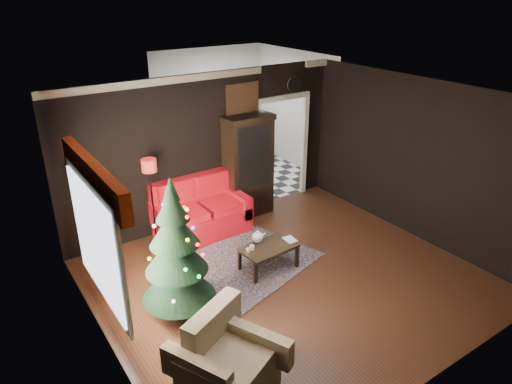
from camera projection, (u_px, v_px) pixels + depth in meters
floor at (289, 279)px, 7.21m from camera, size 5.50×5.50×0.00m
ceiling at (295, 100)px, 6.06m from camera, size 5.50×5.50×0.00m
wall_back at (207, 150)px, 8.52m from camera, size 5.50×0.00×5.50m
wall_front at (443, 283)px, 4.75m from camera, size 5.50×0.00×5.50m
wall_left at (98, 255)px, 5.23m from camera, size 0.00×5.50×5.50m
wall_right at (417, 160)px, 8.05m from camera, size 0.00×5.50×5.50m
doorway at (281, 151)px, 9.54m from camera, size 1.10×0.10×2.10m
left_window at (96, 243)px, 5.38m from camera, size 0.05×1.60×1.40m
valance at (93, 176)px, 5.08m from camera, size 0.12×2.10×0.35m
kitchen_floor at (242, 175)px, 11.10m from camera, size 3.00×3.00×0.00m
kitchen_window at (209, 93)px, 11.50m from camera, size 0.70×0.06×0.70m
rug at (242, 265)px, 7.57m from camera, size 2.68×2.24×0.01m
loveseat at (202, 208)px, 8.35m from camera, size 1.70×0.90×1.00m
curio_cabinet at (248, 168)px, 8.92m from camera, size 0.90×0.45×1.90m
floor_lamp at (153, 204)px, 7.77m from camera, size 0.32×0.32×1.57m
christmas_tree at (176, 249)px, 6.02m from camera, size 1.14×1.14×1.89m
armchair at (228, 359)px, 5.05m from camera, size 1.21×1.21×0.93m
coffee_table at (268, 257)px, 7.41m from camera, size 0.90×0.58×0.39m
teapot at (258, 237)px, 7.41m from camera, size 0.26×0.26×0.19m
cup_a at (248, 250)px, 7.18m from camera, size 0.08×0.08×0.05m
cup_b at (252, 248)px, 7.23m from camera, size 0.08×0.08×0.07m
book at (286, 235)px, 7.43m from camera, size 0.17×0.03×0.23m
wall_clock at (294, 85)px, 9.08m from camera, size 0.32×0.32×0.06m
painting at (242, 99)px, 8.53m from camera, size 0.62×0.05×0.52m
kitchen_counter at (216, 144)px, 11.82m from camera, size 1.80×0.60×0.90m
kitchen_table at (238, 167)px, 10.57m from camera, size 0.70×0.70×0.75m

